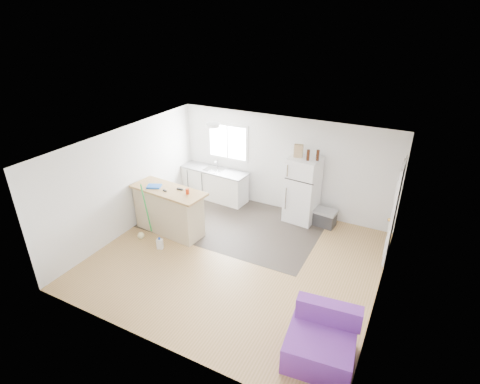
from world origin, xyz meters
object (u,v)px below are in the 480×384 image
at_px(kitchen_cabinets, 215,183).
at_px(cardboard_box, 298,151).
at_px(purple_seat, 321,342).
at_px(cleaner_jug, 160,244).
at_px(mop, 142,229).
at_px(red_cup, 187,191).
at_px(cooler, 324,218).
at_px(refrigerator, 302,190).
at_px(bottle_left, 308,155).
at_px(bottle_right, 318,155).
at_px(peninsula, 169,210).
at_px(blue_tray, 154,186).

xyz_separation_m(kitchen_cabinets, cardboard_box, (2.29, -0.08, 1.32)).
height_order(purple_seat, cleaner_jug, purple_seat).
distance_m(mop, red_cup, 1.39).
xyz_separation_m(cooler, red_cup, (-2.54, -1.88, 0.93)).
xyz_separation_m(refrigerator, purple_seat, (1.58, -3.73, -0.51)).
relative_size(purple_seat, bottle_left, 4.19).
distance_m(cooler, bottle_right, 1.54).
height_order(peninsula, purple_seat, peninsula).
relative_size(refrigerator, cardboard_box, 5.32).
distance_m(blue_tray, cardboard_box, 3.33).
xyz_separation_m(purple_seat, red_cup, (-3.53, 1.84, 0.85)).
bearing_deg(bottle_right, cardboard_box, 178.21).
bearing_deg(purple_seat, cleaner_jug, 157.03).
xyz_separation_m(refrigerator, cooler, (0.59, -0.01, -0.59)).
bearing_deg(purple_seat, bottle_right, 102.91).
bearing_deg(purple_seat, blue_tray, 151.51).
relative_size(peninsula, cardboard_box, 6.04).
bearing_deg(cleaner_jug, cardboard_box, 32.71).
bearing_deg(red_cup, purple_seat, -27.50).
distance_m(red_cup, bottle_left, 2.77).
bearing_deg(purple_seat, cooler, 98.58).
relative_size(blue_tray, bottle_left, 1.20).
bearing_deg(refrigerator, bottle_right, -0.75).
bearing_deg(peninsula, kitchen_cabinets, 94.81).
height_order(purple_seat, blue_tray, blue_tray).
height_order(cooler, purple_seat, purple_seat).
xyz_separation_m(refrigerator, cleaner_jug, (-2.26, -2.58, -0.68)).
distance_m(cooler, purple_seat, 3.84).
height_order(peninsula, bottle_right, bottle_right).
distance_m(peninsula, cleaner_jug, 0.84).
height_order(cardboard_box, bottle_left, cardboard_box).
bearing_deg(cleaner_jug, blue_tray, 112.65).
bearing_deg(bottle_right, peninsula, -146.22).
xyz_separation_m(cooler, bottle_left, (-0.49, -0.10, 1.52)).
xyz_separation_m(cooler, mop, (-3.46, -2.40, 0.02)).
bearing_deg(purple_seat, peninsula, 149.44).
xyz_separation_m(mop, blue_tray, (0.06, 0.47, 0.86)).
bearing_deg(refrigerator, purple_seat, -61.39).
relative_size(refrigerator, bottle_left, 6.38).
relative_size(cleaner_jug, red_cup, 2.30).
bearing_deg(kitchen_cabinets, mop, -95.19).
height_order(peninsula, red_cup, red_cup).
height_order(bottle_left, bottle_right, same).
bearing_deg(cardboard_box, cleaner_jug, -129.34).
relative_size(cleaner_jug, blue_tray, 0.92).
distance_m(red_cup, blue_tray, 0.86).
bearing_deg(cleaner_jug, bottle_right, 26.98).
xyz_separation_m(refrigerator, mop, (-2.87, -2.41, -0.57)).
xyz_separation_m(cleaner_jug, blue_tray, (-0.55, 0.64, 0.97)).
xyz_separation_m(refrigerator, bottle_left, (0.10, -0.12, 0.92)).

